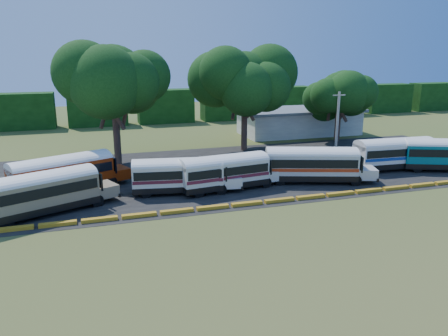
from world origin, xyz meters
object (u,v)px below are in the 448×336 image
object	(u,v)px
bus_cream_west	(180,173)
tree_west	(113,80)
bus_white_red	(313,163)
bus_beige	(44,190)
bus_teal	(447,153)
bus_red	(65,172)

from	to	relation	value
bus_cream_west	tree_west	xyz separation A→B (m)	(-4.66, 12.39, 7.77)
bus_white_red	bus_cream_west	bearing A→B (deg)	-164.22
bus_beige	bus_teal	size ratio (longest dim) A/B	0.98
bus_white_red	tree_west	world-z (taller)	tree_west
tree_west	bus_cream_west	bearing A→B (deg)	-69.40
bus_cream_west	bus_white_red	world-z (taller)	bus_white_red
bus_beige	bus_cream_west	distance (m)	11.58
bus_red	bus_white_red	xyz separation A→B (m)	(23.28, -3.59, -0.04)
bus_beige	bus_teal	distance (m)	40.66
bus_cream_west	bus_white_red	size ratio (longest dim) A/B	0.92
bus_white_red	tree_west	xyz separation A→B (m)	(-17.91, 12.99, 7.60)
bus_red	bus_teal	bearing A→B (deg)	-29.29
bus_cream_west	tree_west	size ratio (longest dim) A/B	0.76
bus_beige	tree_west	xyz separation A→B (m)	(6.73, 14.46, 7.62)
bus_teal	bus_white_red	bearing A→B (deg)	-159.31
bus_white_red	tree_west	distance (m)	23.39
bus_teal	tree_west	distance (m)	37.23
tree_west	bus_teal	bearing A→B (deg)	-21.50
bus_cream_west	bus_teal	xyz separation A→B (m)	(29.26, -0.97, 0.17)
bus_beige	tree_west	world-z (taller)	tree_west
bus_beige	bus_red	distance (m)	5.24
bus_beige	bus_teal	bearing A→B (deg)	-21.76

